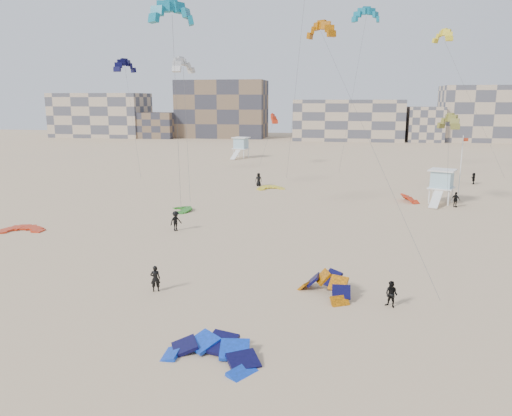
% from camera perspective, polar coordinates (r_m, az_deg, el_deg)
% --- Properties ---
extents(ground, '(320.00, 320.00, 0.00)m').
position_cam_1_polar(ground, '(29.34, -8.92, -12.31)').
color(ground, tan).
rests_on(ground, ground).
extents(kite_ground_blue, '(6.07, 6.24, 2.68)m').
position_cam_1_polar(kite_ground_blue, '(24.99, -5.21, -16.83)').
color(kite_ground_blue, '#0B3DF0').
rests_on(kite_ground_blue, ground).
extents(kite_ground_orange, '(5.41, 5.40, 3.84)m').
position_cam_1_polar(kite_ground_orange, '(32.39, 7.89, -9.83)').
color(kite_ground_orange, orange).
rests_on(kite_ground_orange, ground).
extents(kite_ground_red, '(4.80, 4.96, 0.84)m').
position_cam_1_polar(kite_ground_red, '(52.01, -25.22, -2.38)').
color(kite_ground_red, '#D64419').
rests_on(kite_ground_red, ground).
extents(kite_ground_green, '(4.29, 4.17, 1.18)m').
position_cam_1_polar(kite_ground_green, '(56.14, -8.51, -0.31)').
color(kite_ground_green, '#2E7D18').
rests_on(kite_ground_green, ground).
extents(kite_ground_red_far, '(3.59, 3.44, 2.65)m').
position_cam_1_polar(kite_ground_red_far, '(63.23, 17.13, 0.70)').
color(kite_ground_red_far, '#D64419').
rests_on(kite_ground_red_far, ground).
extents(kite_ground_yellow, '(4.77, 4.88, 1.14)m').
position_cam_1_polar(kite_ground_yellow, '(69.05, 1.68, 2.19)').
color(kite_ground_yellow, yellow).
rests_on(kite_ground_yellow, ground).
extents(kitesurfer_main, '(0.73, 0.59, 1.74)m').
position_cam_1_polar(kitesurfer_main, '(33.02, -11.44, -7.91)').
color(kitesurfer_main, black).
rests_on(kitesurfer_main, ground).
extents(kitesurfer_b, '(0.99, 0.93, 1.61)m').
position_cam_1_polar(kitesurfer_b, '(31.14, 15.21, -9.50)').
color(kitesurfer_b, black).
rests_on(kitesurfer_b, ground).
extents(kitesurfer_c, '(1.29, 1.40, 1.89)m').
position_cam_1_polar(kitesurfer_c, '(47.50, -9.15, -1.47)').
color(kitesurfer_c, black).
rests_on(kitesurfer_c, ground).
extents(kitesurfer_d, '(1.06, 1.01, 1.77)m').
position_cam_1_polar(kitesurfer_d, '(61.53, 21.86, 0.89)').
color(kitesurfer_d, black).
rests_on(kitesurfer_d, ground).
extents(kitesurfer_e, '(0.93, 0.61, 1.89)m').
position_cam_1_polar(kitesurfer_e, '(71.18, 0.30, 3.28)').
color(kitesurfer_e, black).
rests_on(kitesurfer_e, ground).
extents(kitesurfer_f, '(0.62, 1.57, 1.66)m').
position_cam_1_polar(kitesurfer_f, '(79.54, 23.61, 3.12)').
color(kitesurfer_f, black).
rests_on(kitesurfer_f, ground).
extents(kite_fly_teal_a, '(5.45, 5.45, 19.86)m').
position_cam_1_polar(kite_fly_teal_a, '(47.82, -9.57, 20.96)').
color(kite_fly_teal_a, teal).
rests_on(kite_fly_teal_a, ground).
extents(kite_fly_orange, '(10.83, 30.25, 19.27)m').
position_cam_1_polar(kite_fly_orange, '(56.34, 7.42, 19.38)').
color(kite_fly_orange, orange).
rests_on(kite_fly_orange, ground).
extents(kite_fly_grey, '(5.50, 11.04, 16.50)m').
position_cam_1_polar(kite_fly_grey, '(64.37, -8.33, 15.69)').
color(kite_fly_grey, silver).
rests_on(kite_fly_grey, ground).
extents(kite_fly_olive, '(4.12, 4.13, 9.70)m').
position_cam_1_polar(kite_fly_olive, '(60.28, 21.16, 9.06)').
color(kite_fly_olive, olive).
rests_on(kite_fly_olive, ground).
extents(kite_fly_yellow, '(11.82, 5.83, 21.28)m').
position_cam_1_polar(kite_fly_yellow, '(81.19, 20.58, 17.82)').
color(kite_fly_yellow, yellow).
rests_on(kite_fly_yellow, ground).
extents(kite_fly_navy, '(6.94, 9.20, 17.09)m').
position_cam_1_polar(kite_fly_navy, '(80.84, -14.74, 15.31)').
color(kite_fly_navy, '#0B0937').
rests_on(kite_fly_navy, ground).
extents(kite_fly_teal_b, '(5.57, 4.60, 24.37)m').
position_cam_1_polar(kite_fly_teal_b, '(80.84, 12.51, 20.61)').
color(kite_fly_teal_b, teal).
rests_on(kite_fly_teal_b, ground).
extents(kite_fly_red, '(4.12, 9.00, 8.92)m').
position_cam_1_polar(kite_fly_red, '(92.98, 2.08, 10.08)').
color(kite_fly_red, '#D64419').
rests_on(kite_fly_red, ground).
extents(lifeguard_tower_near, '(3.71, 6.01, 4.05)m').
position_cam_1_polar(lifeguard_tower_near, '(63.21, 20.43, 2.32)').
color(lifeguard_tower_near, white).
rests_on(lifeguard_tower_near, ground).
extents(lifeguard_tower_far, '(3.69, 6.28, 4.34)m').
position_cam_1_polar(lifeguard_tower_far, '(105.69, -1.73, 6.90)').
color(lifeguard_tower_far, white).
rests_on(lifeguard_tower_far, ground).
extents(flagpole, '(0.65, 0.10, 7.95)m').
position_cam_1_polar(flagpole, '(64.92, 22.36, 4.35)').
color(flagpole, white).
rests_on(flagpole, ground).
extents(condo_west_a, '(30.00, 15.00, 14.00)m').
position_cam_1_polar(condo_west_a, '(174.16, -17.31, 10.10)').
color(condo_west_a, tan).
rests_on(condo_west_a, ground).
extents(condo_west_b, '(28.00, 14.00, 18.00)m').
position_cam_1_polar(condo_west_b, '(163.88, -3.89, 11.21)').
color(condo_west_b, brown).
rests_on(condo_west_b, ground).
extents(condo_mid, '(32.00, 16.00, 12.00)m').
position_cam_1_polar(condo_mid, '(155.29, 10.47, 9.87)').
color(condo_mid, tan).
rests_on(condo_mid, ground).
extents(condo_east, '(26.00, 14.00, 16.00)m').
position_cam_1_polar(condo_east, '(162.50, 24.95, 9.75)').
color(condo_east, tan).
rests_on(condo_east, ground).
extents(condo_fill_left, '(12.00, 10.00, 8.00)m').
position_cam_1_polar(condo_fill_left, '(164.31, -11.25, 9.26)').
color(condo_fill_left, brown).
rests_on(condo_fill_left, ground).
extents(condo_fill_right, '(10.00, 10.00, 10.00)m').
position_cam_1_polar(condo_fill_right, '(155.06, 18.71, 9.06)').
color(condo_fill_right, tan).
rests_on(condo_fill_right, ground).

